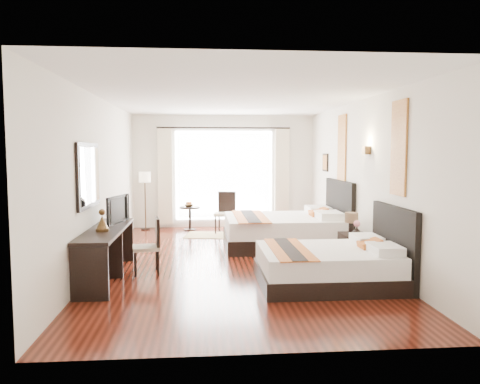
{
  "coord_description": "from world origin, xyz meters",
  "views": [
    {
      "loc": [
        -0.57,
        -7.96,
        1.9
      ],
      "look_at": [
        0.13,
        0.43,
        1.17
      ],
      "focal_mm": 35.0,
      "sensor_mm": 36.0,
      "label": 1
    }
  ],
  "objects": [
    {
      "name": "drape_right",
      "position": [
        1.45,
        3.63,
        1.28
      ],
      "size": [
        0.35,
        0.14,
        2.35
      ],
      "primitive_type": "cube",
      "color": "beige",
      "rests_on": "floor"
    },
    {
      "name": "wall_headboard",
      "position": [
        2.25,
        0.0,
        1.4
      ],
      "size": [
        0.01,
        7.5,
        2.8
      ],
      "primitive_type": "cube",
      "color": "silver",
      "rests_on": "floor"
    },
    {
      "name": "bronze_figurine",
      "position": [
        -1.99,
        -1.18,
        0.9
      ],
      "size": [
        0.22,
        0.22,
        0.28
      ],
      "primitive_type": null,
      "rotation": [
        0.0,
        0.0,
        -0.16
      ],
      "color": "#442F18",
      "rests_on": "console_desk"
    },
    {
      "name": "wall_entry",
      "position": [
        0.0,
        -3.75,
        1.4
      ],
      "size": [
        4.5,
        0.01,
        2.8
      ],
      "primitive_type": "cube",
      "color": "silver",
      "rests_on": "floor"
    },
    {
      "name": "table_lamp",
      "position": [
        1.99,
        -0.23,
        0.74
      ],
      "size": [
        0.23,
        0.23,
        0.36
      ],
      "color": "black",
      "rests_on": "nightstand"
    },
    {
      "name": "bed_near",
      "position": [
        1.31,
        -1.52,
        0.29
      ],
      "size": [
        1.99,
        1.55,
        1.12
      ],
      "color": "black",
      "rests_on": "floor"
    },
    {
      "name": "sheer_curtain",
      "position": [
        0.0,
        3.67,
        1.3
      ],
      "size": [
        2.3,
        0.02,
        2.1
      ],
      "primitive_type": "cube",
      "color": "white",
      "rests_on": "wall_window"
    },
    {
      "name": "wall_sconce",
      "position": [
        2.19,
        -0.32,
        1.92
      ],
      "size": [
        0.1,
        0.14,
        0.14
      ],
      "primitive_type": "cube",
      "color": "#442F18",
      "rests_on": "wall_headboard"
    },
    {
      "name": "wall_desk",
      "position": [
        -2.25,
        0.0,
        1.4
      ],
      "size": [
        0.01,
        7.5,
        2.8
      ],
      "primitive_type": "cube",
      "color": "silver",
      "rests_on": "floor"
    },
    {
      "name": "art_panel_near",
      "position": [
        2.23,
        -1.52,
        1.95
      ],
      "size": [
        0.03,
        0.5,
        1.35
      ],
      "primitive_type": "cube",
      "color": "maroon",
      "rests_on": "wall_headboard"
    },
    {
      "name": "console_desk",
      "position": [
        -1.99,
        -0.95,
        0.38
      ],
      "size": [
        0.5,
        2.2,
        0.76
      ],
      "primitive_type": "cube",
      "color": "black",
      "rests_on": "floor"
    },
    {
      "name": "floor",
      "position": [
        0.0,
        0.0,
        -0.01
      ],
      "size": [
        4.5,
        7.5,
        0.01
      ],
      "primitive_type": "cube",
      "color": "#331009",
      "rests_on": "ground"
    },
    {
      "name": "fruit_bowl",
      "position": [
        -0.87,
        3.27,
        0.6
      ],
      "size": [
        0.26,
        0.26,
        0.06
      ],
      "primitive_type": "imported",
      "rotation": [
        0.0,
        0.0,
        0.13
      ],
      "color": "#4D2C1B",
      "rests_on": "side_table"
    },
    {
      "name": "mirror_glass",
      "position": [
        -2.19,
        -0.95,
        1.55
      ],
      "size": [
        0.01,
        1.12,
        0.82
      ],
      "primitive_type": "cube",
      "color": "white",
      "rests_on": "mirror_frame"
    },
    {
      "name": "art_panel_far",
      "position": [
        2.23,
        1.18,
        1.95
      ],
      "size": [
        0.03,
        0.5,
        1.35
      ],
      "primitive_type": "cube",
      "color": "maroon",
      "rests_on": "wall_headboard"
    },
    {
      "name": "wall_window",
      "position": [
        0.0,
        3.75,
        1.4
      ],
      "size": [
        4.5,
        0.01,
        2.8
      ],
      "primitive_type": "cube",
      "color": "silver",
      "rests_on": "floor"
    },
    {
      "name": "window_chair",
      "position": [
        -0.01,
        2.83,
        0.29
      ],
      "size": [
        0.55,
        0.55,
        0.96
      ],
      "rotation": [
        0.0,
        0.0,
        -1.84
      ],
      "color": "#BAA68F",
      "rests_on": "floor"
    },
    {
      "name": "nightstand",
      "position": [
        2.02,
        -0.32,
        0.25
      ],
      "size": [
        0.43,
        0.53,
        0.51
      ],
      "primitive_type": "cube",
      "color": "black",
      "rests_on": "floor"
    },
    {
      "name": "drape_left",
      "position": [
        -1.45,
        3.63,
        1.28
      ],
      "size": [
        0.35,
        0.14,
        2.35
      ],
      "primitive_type": "cube",
      "color": "beige",
      "rests_on": "floor"
    },
    {
      "name": "mirror_frame",
      "position": [
        -2.22,
        -0.95,
        1.55
      ],
      "size": [
        0.04,
        1.25,
        0.95
      ],
      "primitive_type": "cube",
      "color": "black",
      "rests_on": "wall_desk"
    },
    {
      "name": "window_glass",
      "position": [
        0.0,
        3.73,
        1.3
      ],
      "size": [
        2.4,
        0.02,
        2.2
      ],
      "primitive_type": "cube",
      "color": "white",
      "rests_on": "wall_window"
    },
    {
      "name": "desk_chair",
      "position": [
        -1.41,
        -0.69,
        0.26
      ],
      "size": [
        0.46,
        0.46,
        0.87
      ],
      "rotation": [
        0.0,
        0.0,
        3.31
      ],
      "color": "#BAA68F",
      "rests_on": "floor"
    },
    {
      "name": "vase",
      "position": [
        2.01,
        -0.46,
        0.57
      ],
      "size": [
        0.16,
        0.16,
        0.14
      ],
      "primitive_type": "imported",
      "rotation": [
        0.0,
        0.0,
        0.18
      ],
      "color": "black",
      "rests_on": "nightstand"
    },
    {
      "name": "floor_lamp",
      "position": [
        -1.92,
        3.42,
        1.18
      ],
      "size": [
        0.28,
        0.28,
        1.41
      ],
      "color": "black",
      "rests_on": "floor"
    },
    {
      "name": "television",
      "position": [
        -1.97,
        -0.4,
        0.98
      ],
      "size": [
        0.29,
        0.77,
        0.44
      ],
      "primitive_type": "imported",
      "rotation": [
        0.0,
        0.0,
        1.31
      ],
      "color": "black",
      "rests_on": "console_desk"
    },
    {
      "name": "bed_far",
      "position": [
        1.14,
        1.18,
        0.34
      ],
      "size": [
        2.34,
        1.82,
        1.32
      ],
      "color": "black",
      "rests_on": "floor"
    },
    {
      "name": "side_table",
      "position": [
        -0.85,
        3.28,
        0.28
      ],
      "size": [
        0.49,
        0.49,
        0.57
      ],
      "primitive_type": "cylinder",
      "color": "black",
      "rests_on": "floor"
    },
    {
      "name": "jute_rug",
      "position": [
        -0.29,
        2.52,
        0.01
      ],
      "size": [
        1.39,
        1.06,
        0.01
      ],
      "primitive_type": "cube",
      "rotation": [
        0.0,
        0.0,
        -0.17
      ],
      "color": "tan",
      "rests_on": "floor"
    },
    {
      "name": "ceiling",
      "position": [
        0.0,
        0.0,
        2.79
      ],
      "size": [
        4.5,
        7.5,
        0.02
      ],
      "primitive_type": "cube",
      "color": "white",
      "rests_on": "wall_headboard"
    }
  ]
}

